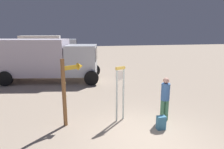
% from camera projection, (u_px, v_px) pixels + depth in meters
% --- Properties ---
extents(ground_plane, '(80.00, 80.00, 0.00)m').
position_uv_depth(ground_plane, '(146.00, 140.00, 5.85)').
color(ground_plane, tan).
extents(standing_clock, '(0.39, 0.23, 2.04)m').
position_uv_depth(standing_clock, '(120.00, 89.00, 6.96)').
color(standing_clock, silver).
rests_on(standing_clock, ground_plane).
extents(arrow_sign, '(0.84, 0.59, 2.38)m').
position_uv_depth(arrow_sign, '(70.00, 81.00, 6.65)').
color(arrow_sign, '#905E36').
rests_on(arrow_sign, ground_plane).
extents(person_near_clock, '(0.31, 0.31, 1.64)m').
position_uv_depth(person_near_clock, '(165.00, 97.00, 7.02)').
color(person_near_clock, '#4D8962').
rests_on(person_near_clock, ground_plane).
extents(backpack, '(0.29, 0.24, 0.47)m').
position_uv_depth(backpack, '(161.00, 123.00, 6.49)').
color(backpack, teal).
rests_on(backpack, ground_plane).
extents(box_truck_near, '(7.65, 3.92, 2.78)m').
position_uv_depth(box_truck_near, '(41.00, 58.00, 12.72)').
color(box_truck_near, silver).
rests_on(box_truck_near, ground_plane).
extents(box_truck_far, '(6.45, 2.64, 2.84)m').
position_uv_depth(box_truck_far, '(48.00, 47.00, 22.31)').
color(box_truck_far, white).
rests_on(box_truck_far, ground_plane).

